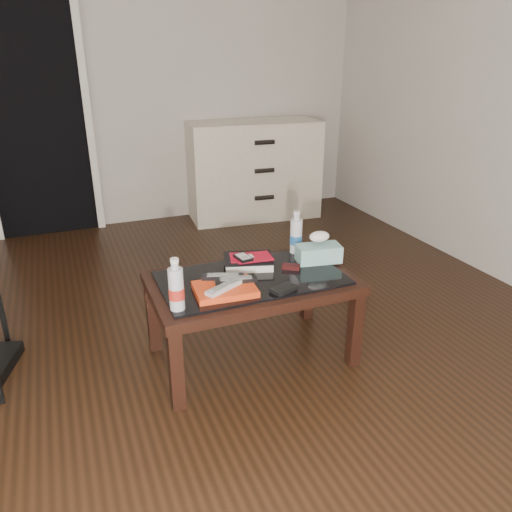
{
  "coord_description": "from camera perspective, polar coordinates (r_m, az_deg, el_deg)",
  "views": [
    {
      "loc": [
        -0.29,
        -2.08,
        1.52
      ],
      "look_at": [
        0.57,
        0.05,
        0.55
      ],
      "focal_mm": 35.0,
      "sensor_mm": 36.0,
      "label": 1
    }
  ],
  "objects": [
    {
      "name": "wallet",
      "position": [
        2.34,
        3.16,
        -3.76
      ],
      "size": [
        0.14,
        0.11,
        0.02
      ],
      "primitive_type": "cube",
      "rotation": [
        0.0,
        0.0,
        0.35
      ],
      "color": "black",
      "rests_on": "coffee_table"
    },
    {
      "name": "water_bottle_left",
      "position": [
        2.16,
        -9.13,
        -3.19
      ],
      "size": [
        0.08,
        0.08,
        0.24
      ],
      "primitive_type": "cylinder",
      "rotation": [
        0.0,
        0.0,
        0.31
      ],
      "color": "#B9BEC4",
      "rests_on": "coffee_table"
    },
    {
      "name": "remote_black_back",
      "position": [
        2.39,
        -3.8,
        -2.34
      ],
      "size": [
        0.2,
        0.12,
        0.02
      ],
      "primitive_type": "cube",
      "rotation": [
        0.0,
        0.0,
        -0.36
      ],
      "color": "black",
      "rests_on": "magazines"
    },
    {
      "name": "dvd_mailers",
      "position": [
        2.59,
        -0.88,
        -0.08
      ],
      "size": [
        0.22,
        0.18,
        0.01
      ],
      "primitive_type": "cube",
      "rotation": [
        0.0,
        0.0,
        -0.26
      ],
      "color": "#AC0B21",
      "rests_on": "textbook"
    },
    {
      "name": "tissue_box",
      "position": [
        2.67,
        7.16,
        0.31
      ],
      "size": [
        0.25,
        0.16,
        0.09
      ],
      "primitive_type": "cube",
      "rotation": [
        0.0,
        0.0,
        -0.16
      ],
      "color": "teal",
      "rests_on": "coffee_table"
    },
    {
      "name": "room_shell",
      "position": [
        2.11,
        -15.56,
        24.83
      ],
      "size": [
        5.0,
        5.0,
        5.0
      ],
      "color": "beige",
      "rests_on": "ground"
    },
    {
      "name": "remote_black_front",
      "position": [
        2.36,
        -2.32,
        -2.72
      ],
      "size": [
        0.21,
        0.09,
        0.02
      ],
      "primitive_type": "cube",
      "rotation": [
        0.0,
        0.0,
        -0.2
      ],
      "color": "black",
      "rests_on": "magazines"
    },
    {
      "name": "water_bottle_right",
      "position": [
        2.75,
        4.61,
        2.76
      ],
      "size": [
        0.08,
        0.08,
        0.24
      ],
      "primitive_type": "cylinder",
      "rotation": [
        0.0,
        0.0,
        -0.33
      ],
      "color": "silver",
      "rests_on": "coffee_table"
    },
    {
      "name": "flip_phone",
      "position": [
        2.57,
        4.02,
        -1.23
      ],
      "size": [
        0.1,
        0.09,
        0.02
      ],
      "primitive_type": "cube",
      "rotation": [
        0.0,
        0.0,
        -0.58
      ],
      "color": "black",
      "rests_on": "coffee_table"
    },
    {
      "name": "dresser",
      "position": [
        4.77,
        -0.27,
        9.8
      ],
      "size": [
        1.24,
        0.6,
        0.9
      ],
      "rotation": [
        0.0,
        0.0,
        -0.09
      ],
      "color": "silver",
      "rests_on": "ground"
    },
    {
      "name": "coffee_table",
      "position": [
        2.51,
        -0.54,
        -3.74
      ],
      "size": [
        1.0,
        0.6,
        0.46
      ],
      "color": "black",
      "rests_on": "ground"
    },
    {
      "name": "ground",
      "position": [
        2.59,
        -11.74,
        -13.6
      ],
      "size": [
        5.0,
        5.0,
        0.0
      ],
      "primitive_type": "plane",
      "color": "black",
      "rests_on": "ground"
    },
    {
      "name": "magazines",
      "position": [
        2.33,
        -3.59,
        -3.81
      ],
      "size": [
        0.3,
        0.23,
        0.03
      ],
      "primitive_type": "cube",
      "rotation": [
        0.0,
        0.0,
        -0.08
      ],
      "color": "red",
      "rests_on": "coffee_table"
    },
    {
      "name": "textbook",
      "position": [
        2.6,
        -0.89,
        -0.66
      ],
      "size": [
        0.3,
        0.26,
        0.05
      ],
      "primitive_type": "cube",
      "rotation": [
        0.0,
        0.0,
        -0.28
      ],
      "color": "black",
      "rests_on": "coffee_table"
    },
    {
      "name": "ipod",
      "position": [
        2.56,
        -1.48,
        -0.16
      ],
      "size": [
        0.08,
        0.11,
        0.02
      ],
      "primitive_type": "cube",
      "rotation": [
        0.0,
        0.0,
        0.15
      ],
      "color": "black",
      "rests_on": "dvd_mailers"
    },
    {
      "name": "remote_silver",
      "position": [
        2.29,
        -3.68,
        -3.56
      ],
      "size": [
        0.2,
        0.14,
        0.02
      ],
      "primitive_type": "cube",
      "rotation": [
        0.0,
        0.0,
        0.49
      ],
      "color": "#B8B8BD",
      "rests_on": "magazines"
    },
    {
      "name": "doorway",
      "position": [
        4.58,
        -24.12,
        14.67
      ],
      "size": [
        0.9,
        0.08,
        2.07
      ],
      "color": "black",
      "rests_on": "ground"
    }
  ]
}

